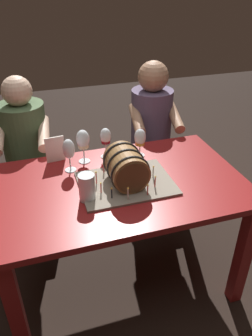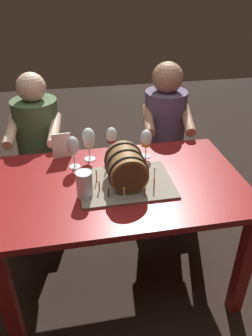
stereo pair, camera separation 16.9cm
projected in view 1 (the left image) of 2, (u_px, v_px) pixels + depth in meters
ground_plane at (121, 277)px, 2.14m from camera, size 8.00×8.00×0.00m
dining_table at (120, 200)px, 1.82m from camera, size 1.33×0.81×0.74m
barrel_cake at (126, 170)px, 1.70m from camera, size 0.49×0.36×0.21m
wine_glass_red at (106, 137)px, 1.93m from camera, size 0.07×0.07×0.19m
wine_glass_empty at (69, 150)px, 1.80m from camera, size 0.07×0.07×0.19m
wine_glass_white at (83, 141)px, 1.88m from camera, size 0.08×0.08×0.20m
wine_glass_amber at (140, 139)px, 1.95m from camera, size 0.07×0.07×0.18m
beer_pint at (87, 188)px, 1.60m from camera, size 0.08×0.08×0.14m
menu_card at (55, 149)px, 1.91m from camera, size 0.11×0.03×0.16m
person_seated_left at (30, 166)px, 2.34m from camera, size 0.38×0.48×1.16m
person_seated_right at (150, 146)px, 2.57m from camera, size 0.39×0.48×1.18m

